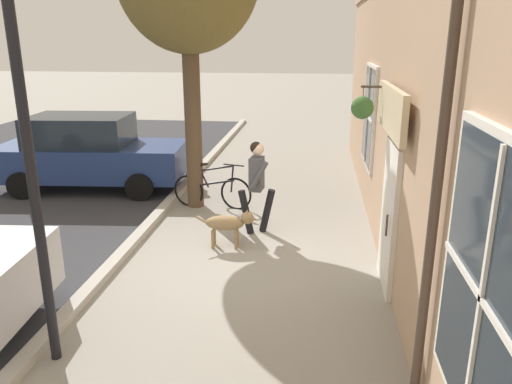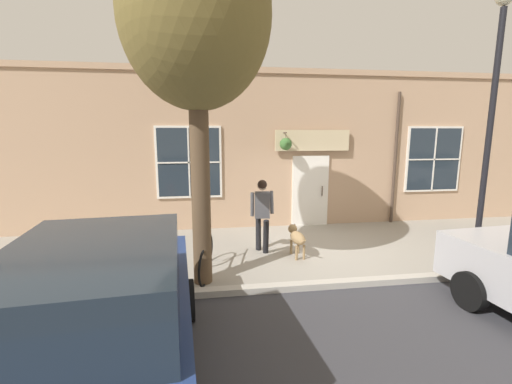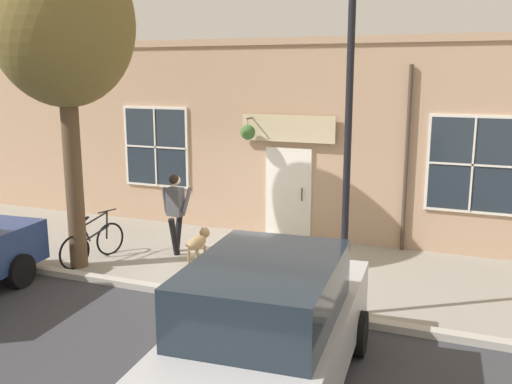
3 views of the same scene
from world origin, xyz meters
The scene contains 9 objects.
ground_plane centered at (0.00, 0.00, 0.00)m, with size 90.00×90.00×0.00m, color gray.
storefront_facade centered at (-2.34, 0.03, 2.28)m, with size 0.95×18.00×4.55m.
pedestrian_walking centered at (-0.07, -1.37, 1.03)m, with size 0.69×0.58×1.71m.
dog_on_leash centered at (0.32, -0.64, 0.44)m, with size 1.07×0.32×0.67m.
street_tree_by_curb centered at (1.42, -2.70, 4.57)m, with size 2.80×2.52×6.23m.
leaning_bicycle centered at (1.03, -2.68, 0.38)m, with size 1.73×0.31×1.00m.
parked_car_mid_block centered at (4.38, 2.43, 0.88)m, with size 4.42×2.19×1.75m.
street_lamp centered at (1.73, 2.68, 3.43)m, with size 0.32×0.32×5.32m.
fire_hydrant centered at (1.76, -4.01, 0.40)m, with size 0.34×0.20×0.77m.
Camera 3 is at (10.12, 4.60, 3.79)m, focal length 40.00 mm.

